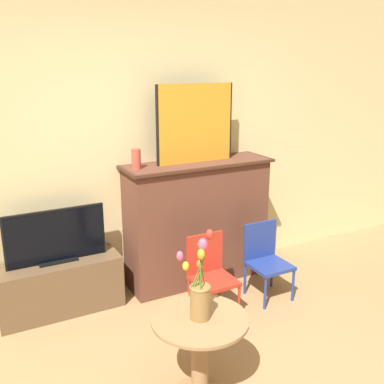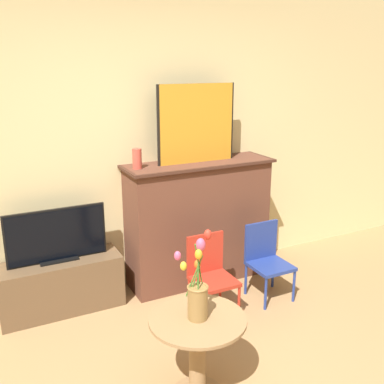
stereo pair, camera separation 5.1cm
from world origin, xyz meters
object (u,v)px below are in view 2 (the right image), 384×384
object	(u,v)px
tv_monitor	(57,236)
vase_tulips	(197,291)
chair_blue	(266,257)
chair_red	(210,271)
painting	(197,124)

from	to	relation	value
tv_monitor	vase_tulips	distance (m)	1.52
tv_monitor	chair_blue	distance (m)	1.80
chair_red	vase_tulips	xyz separation A→B (m)	(-0.55, -0.83, 0.36)
painting	tv_monitor	xyz separation A→B (m)	(-1.27, 0.01, -0.84)
chair_red	vase_tulips	bearing A→B (deg)	-123.72
vase_tulips	chair_blue	bearing A→B (deg)	36.84
painting	vase_tulips	size ratio (longest dim) A/B	1.46
tv_monitor	chair_red	world-z (taller)	tv_monitor
chair_red	vase_tulips	size ratio (longest dim) A/B	1.29
tv_monitor	chair_blue	world-z (taller)	tv_monitor
chair_red	chair_blue	xyz separation A→B (m)	(0.58, 0.02, 0.00)
chair_blue	chair_red	bearing A→B (deg)	-178.09
painting	chair_blue	world-z (taller)	painting
vase_tulips	tv_monitor	bearing A→B (deg)	111.07
painting	vase_tulips	xyz separation A→B (m)	(-0.73, -1.41, -0.77)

